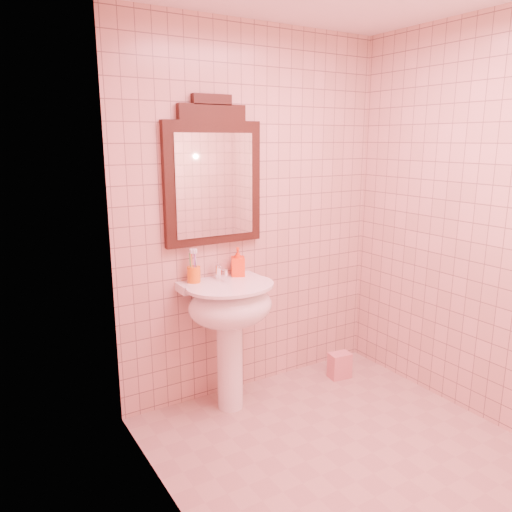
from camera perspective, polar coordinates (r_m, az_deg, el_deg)
floor at (r=3.09m, az=11.36°, el=-21.89°), size 2.20×2.20×0.00m
back_wall at (r=3.45m, az=-0.19°, el=4.67°), size 2.00×0.02×2.50m
pedestal_sink at (r=3.24m, az=-2.99°, el=-6.65°), size 0.58×0.58×0.86m
faucet at (r=3.28m, az=-4.19°, el=-1.70°), size 0.04×0.16×0.11m
mirror at (r=3.24m, az=-4.91°, el=9.01°), size 0.67×0.06×0.94m
toothbrush_cup at (r=3.22m, az=-7.12°, el=-2.06°), size 0.08×0.08×0.20m
soap_dispenser at (r=3.34m, az=-2.09°, el=-0.68°), size 0.12×0.12×0.19m
towel at (r=3.91m, az=9.54°, el=-12.22°), size 0.17×0.13×0.19m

